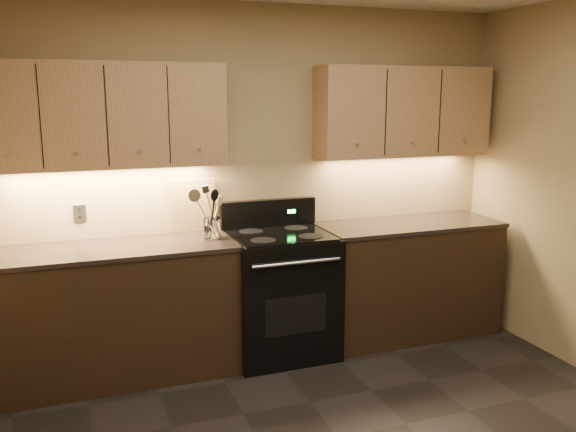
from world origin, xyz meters
The scene contains 13 objects.
wall_back centered at (0.00, 2.00, 1.30)m, with size 4.00×0.04×2.60m, color tan.
counter_left centered at (-1.10, 1.70, 0.47)m, with size 1.62×0.62×0.93m.
counter_right centered at (1.18, 1.70, 0.47)m, with size 1.46×0.62×0.93m.
stove centered at (0.08, 1.68, 0.48)m, with size 0.76×0.68×1.14m.
upper_cab_left centered at (-1.10, 1.85, 1.80)m, with size 1.60×0.30×0.70m, color tan.
upper_cab_right centered at (1.18, 1.85, 1.80)m, with size 1.44×0.30×0.70m, color tan.
outlet_plate centered at (-1.30, 1.99, 1.12)m, with size 0.09×0.01×0.12m, color #B2B5BA.
utensil_crock centered at (-0.42, 1.72, 1.00)m, with size 0.13×0.13×0.15m.
cutting_board centered at (-0.50, 1.97, 1.13)m, with size 0.32×0.02×0.40m, color tan.
wooden_spoon centered at (-0.44, 1.72, 1.09)m, with size 0.06×0.06×0.29m, color tan, non-canonical shape.
black_spoon centered at (-0.43, 1.74, 1.12)m, with size 0.06×0.06×0.34m, color black, non-canonical shape.
steel_spatula centered at (-0.38, 1.74, 1.14)m, with size 0.08×0.08×0.40m, color silver, non-canonical shape.
steel_skimmer centered at (-0.40, 1.70, 1.13)m, with size 0.09×0.09×0.36m, color silver, non-canonical shape.
Camera 1 is at (-1.37, -2.44, 1.95)m, focal length 38.00 mm.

